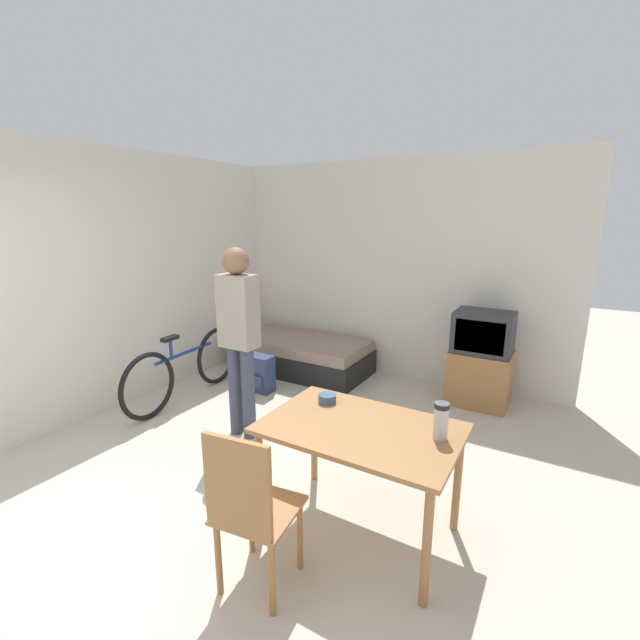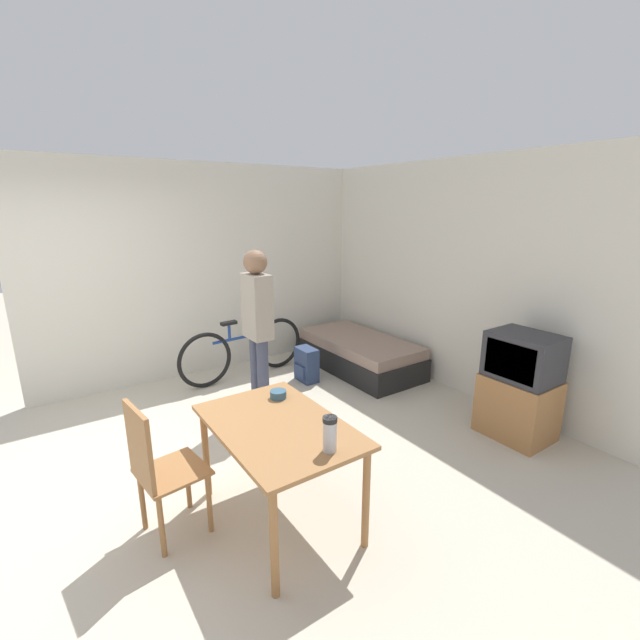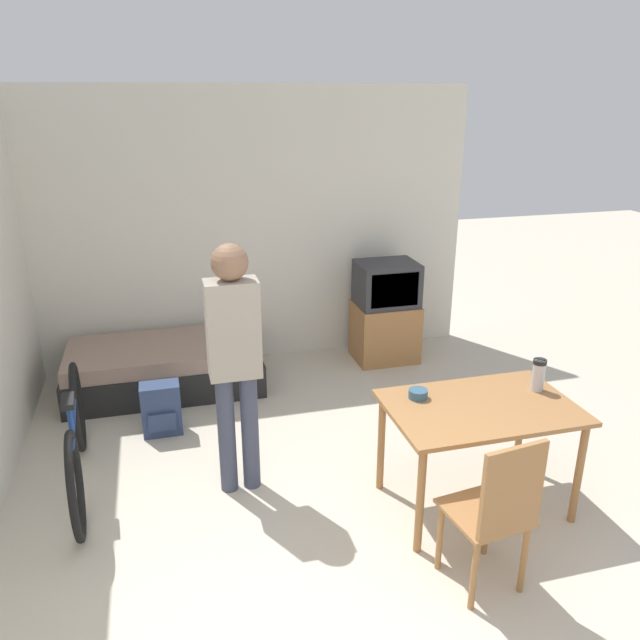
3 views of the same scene
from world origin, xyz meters
name	(u,v)px [view 2 (image 2 of 3)]	position (x,y,z in m)	size (l,w,h in m)	color
ground_plane	(102,482)	(0.00, 0.00, 0.00)	(20.00, 20.00, 0.00)	beige
wall_back	(437,275)	(0.00, 3.88, 1.35)	(4.80, 0.06, 2.70)	silver
wall_left	(225,269)	(-1.93, 1.93, 1.35)	(0.06, 4.85, 2.70)	silver
daybed	(359,353)	(-0.77, 3.33, 0.22)	(1.76, 0.89, 0.44)	black
tv	(520,387)	(1.46, 3.46, 0.50)	(0.62, 0.50, 1.03)	#9E6B3D
dining_table	(278,436)	(1.18, 1.00, 0.66)	(1.20, 0.79, 0.75)	#9E6B3D
wooden_chair	(157,466)	(0.89, 0.26, 0.55)	(0.46, 0.46, 0.98)	#9E6B3D
bicycle	(244,350)	(-1.40, 1.90, 0.36)	(0.19, 1.77, 0.78)	black
person_standing	(258,322)	(-0.31, 1.59, 1.04)	(0.34, 0.24, 1.76)	#3D4256
thermos_flask	(330,432)	(1.64, 1.10, 0.87)	(0.09, 0.09, 0.22)	#B7B7BC
mate_bowl	(278,394)	(0.83, 1.20, 0.78)	(0.13, 0.13, 0.06)	#335670
backpack	(306,365)	(-0.82, 2.50, 0.22)	(0.31, 0.22, 0.44)	navy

